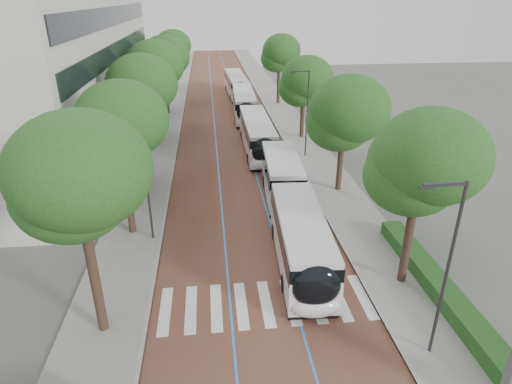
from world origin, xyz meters
TOP-DOWN VIEW (x-y plane):
  - ground at (0.00, 0.00)m, footprint 160.00×160.00m
  - road at (0.00, 40.00)m, footprint 11.00×140.00m
  - sidewalk_left at (-7.50, 40.00)m, footprint 4.00×140.00m
  - sidewalk_right at (7.50, 40.00)m, footprint 4.00×140.00m
  - kerb_left at (-5.60, 40.00)m, footprint 0.20×140.00m
  - kerb_right at (5.60, 40.00)m, footprint 0.20×140.00m
  - zebra_crossing at (0.20, 1.00)m, footprint 10.55×3.60m
  - lane_line_left at (-1.60, 40.00)m, footprint 0.12×126.00m
  - lane_line_right at (1.60, 40.00)m, footprint 0.12×126.00m
  - office_building at (-19.47, 28.00)m, footprint 18.11×40.00m
  - hedge at (9.10, 0.00)m, footprint 1.20×14.00m
  - streetlight_near at (6.62, -3.00)m, footprint 1.82×0.20m
  - streetlight_far at (6.62, 22.00)m, footprint 1.82×0.20m
  - lamp_post_left at (-6.10, 8.00)m, footprint 0.14×0.14m
  - trees_left at (-7.50, 26.05)m, footprint 6.01×60.53m
  - trees_right at (7.70, 20.69)m, footprint 5.92×47.31m
  - lead_bus at (2.76, 7.90)m, footprint 3.52×18.51m
  - bus_queued_0 at (2.40, 23.82)m, footprint 2.57×12.40m
  - bus_queued_1 at (2.24, 37.16)m, footprint 2.93×12.47m
  - bus_queued_2 at (2.15, 49.91)m, footprint 3.03×12.49m

SIDE VIEW (x-z plane):
  - ground at x=0.00m, z-range 0.00..0.00m
  - road at x=0.00m, z-range 0.00..0.02m
  - lane_line_left at x=-1.60m, z-range 0.02..0.03m
  - lane_line_right at x=1.60m, z-range 0.02..0.03m
  - zebra_crossing at x=0.20m, z-range 0.02..0.03m
  - sidewalk_left at x=-7.50m, z-range 0.00..0.12m
  - sidewalk_right at x=7.50m, z-range 0.00..0.12m
  - kerb_left at x=-5.60m, z-range -0.01..0.13m
  - kerb_right at x=5.60m, z-range -0.01..0.13m
  - hedge at x=9.10m, z-range 0.12..0.92m
  - bus_queued_0 at x=2.40m, z-range 0.02..3.22m
  - bus_queued_1 at x=2.24m, z-range 0.02..3.22m
  - bus_queued_2 at x=2.15m, z-range 0.02..3.22m
  - lead_bus at x=2.76m, z-range 0.03..3.23m
  - lamp_post_left at x=-6.10m, z-range 0.12..8.12m
  - streetlight_near at x=6.62m, z-range 0.82..8.82m
  - streetlight_far at x=6.62m, z-range 0.82..8.82m
  - trees_right at x=7.70m, z-range 1.74..10.71m
  - trees_left at x=-7.50m, z-range 2.11..11.89m
  - office_building at x=-19.47m, z-range 0.00..14.00m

